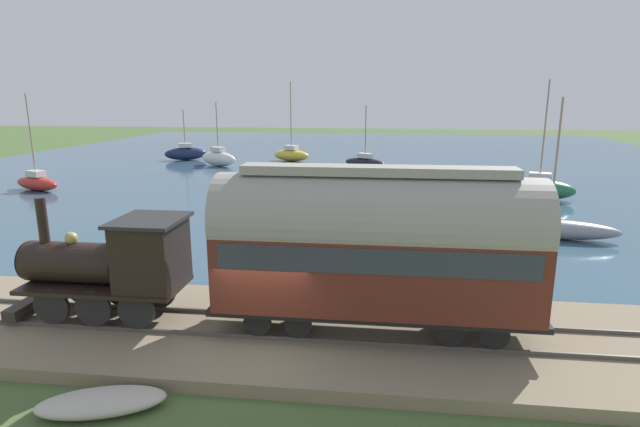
{
  "coord_description": "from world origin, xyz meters",
  "views": [
    {
      "loc": [
        -12.08,
        -2.98,
        6.85
      ],
      "look_at": [
        8.01,
        -0.55,
        2.1
      ],
      "focal_mm": 28.0,
      "sensor_mm": 36.0,
      "label": 1
    }
  ],
  "objects_px": {
    "passenger_coach": "(375,243)",
    "sailboat_black": "(365,162)",
    "sailboat_yellow": "(291,155)",
    "steam_locomotive": "(115,262)",
    "sailboat_gray": "(549,228)",
    "sailboat_navy": "(186,153)",
    "sailboat_white": "(218,158)",
    "sailboat_green": "(539,188)",
    "rowboat_far_out": "(434,231)",
    "beached_dinghy": "(102,402)",
    "rowboat_near_shore": "(269,247)",
    "sailboat_red": "(37,182)"
  },
  "relations": [
    {
      "from": "sailboat_gray",
      "to": "sailboat_navy",
      "type": "distance_m",
      "value": 40.88
    },
    {
      "from": "steam_locomotive",
      "to": "sailboat_green",
      "type": "height_order",
      "value": "sailboat_green"
    },
    {
      "from": "sailboat_gray",
      "to": "sailboat_black",
      "type": "relative_size",
      "value": 1.13
    },
    {
      "from": "passenger_coach",
      "to": "sailboat_black",
      "type": "relative_size",
      "value": 1.49
    },
    {
      "from": "rowboat_far_out",
      "to": "sailboat_red",
      "type": "bearing_deg",
      "value": 39.35
    },
    {
      "from": "sailboat_gray",
      "to": "beached_dinghy",
      "type": "height_order",
      "value": "sailboat_gray"
    },
    {
      "from": "rowboat_far_out",
      "to": "beached_dinghy",
      "type": "height_order",
      "value": "beached_dinghy"
    },
    {
      "from": "sailboat_red",
      "to": "sailboat_black",
      "type": "distance_m",
      "value": 28.25
    },
    {
      "from": "sailboat_green",
      "to": "sailboat_white",
      "type": "distance_m",
      "value": 30.32
    },
    {
      "from": "sailboat_navy",
      "to": "sailboat_red",
      "type": "xyz_separation_m",
      "value": [
        -19.04,
        4.04,
        -0.15
      ]
    },
    {
      "from": "sailboat_gray",
      "to": "sailboat_yellow",
      "type": "bearing_deg",
      "value": 41.82
    },
    {
      "from": "steam_locomotive",
      "to": "sailboat_yellow",
      "type": "bearing_deg",
      "value": 2.87
    },
    {
      "from": "sailboat_green",
      "to": "beached_dinghy",
      "type": "distance_m",
      "value": 30.82
    },
    {
      "from": "passenger_coach",
      "to": "sailboat_red",
      "type": "distance_m",
      "value": 33.01
    },
    {
      "from": "sailboat_gray",
      "to": "sailboat_black",
      "type": "height_order",
      "value": "sailboat_gray"
    },
    {
      "from": "sailboat_gray",
      "to": "rowboat_near_shore",
      "type": "bearing_deg",
      "value": 115.99
    },
    {
      "from": "sailboat_green",
      "to": "rowboat_near_shore",
      "type": "height_order",
      "value": "sailboat_green"
    },
    {
      "from": "steam_locomotive",
      "to": "sailboat_red",
      "type": "height_order",
      "value": "sailboat_red"
    },
    {
      "from": "passenger_coach",
      "to": "sailboat_green",
      "type": "xyz_separation_m",
      "value": [
        22.02,
        -10.87,
        -2.23
      ]
    },
    {
      "from": "sailboat_navy",
      "to": "rowboat_far_out",
      "type": "relative_size",
      "value": 2.39
    },
    {
      "from": "sailboat_white",
      "to": "beached_dinghy",
      "type": "height_order",
      "value": "sailboat_white"
    },
    {
      "from": "steam_locomotive",
      "to": "passenger_coach",
      "type": "distance_m",
      "value": 7.57
    },
    {
      "from": "sailboat_red",
      "to": "sailboat_black",
      "type": "height_order",
      "value": "sailboat_red"
    },
    {
      "from": "passenger_coach",
      "to": "sailboat_gray",
      "type": "distance_m",
      "value": 14.9
    },
    {
      "from": "sailboat_navy",
      "to": "sailboat_white",
      "type": "relative_size",
      "value": 0.87
    },
    {
      "from": "sailboat_green",
      "to": "rowboat_far_out",
      "type": "relative_size",
      "value": 3.44
    },
    {
      "from": "sailboat_navy",
      "to": "sailboat_black",
      "type": "xyz_separation_m",
      "value": [
        -4.07,
        -19.92,
        -0.18
      ]
    },
    {
      "from": "sailboat_black",
      "to": "sailboat_navy",
      "type": "bearing_deg",
      "value": 110.28
    },
    {
      "from": "passenger_coach",
      "to": "sailboat_black",
      "type": "height_order",
      "value": "sailboat_black"
    },
    {
      "from": "steam_locomotive",
      "to": "sailboat_red",
      "type": "bearing_deg",
      "value": 40.4
    },
    {
      "from": "sailboat_white",
      "to": "rowboat_far_out",
      "type": "distance_m",
      "value": 30.53
    },
    {
      "from": "steam_locomotive",
      "to": "sailboat_red",
      "type": "xyz_separation_m",
      "value": [
        20.98,
        17.85,
        -1.54
      ]
    },
    {
      "from": "sailboat_yellow",
      "to": "steam_locomotive",
      "type": "bearing_deg",
      "value": -158.37
    },
    {
      "from": "sailboat_navy",
      "to": "beached_dinghy",
      "type": "height_order",
      "value": "sailboat_navy"
    },
    {
      "from": "steam_locomotive",
      "to": "sailboat_green",
      "type": "xyz_separation_m",
      "value": [
        22.02,
        -18.39,
        -1.39
      ]
    },
    {
      "from": "sailboat_gray",
      "to": "sailboat_red",
      "type": "xyz_separation_m",
      "value": [
        8.96,
        33.83,
        0.1
      ]
    },
    {
      "from": "rowboat_near_shore",
      "to": "passenger_coach",
      "type": "bearing_deg",
      "value": -133.16
    },
    {
      "from": "sailboat_red",
      "to": "passenger_coach",
      "type": "bearing_deg",
      "value": -109.79
    },
    {
      "from": "sailboat_white",
      "to": "beached_dinghy",
      "type": "distance_m",
      "value": 40.83
    },
    {
      "from": "sailboat_navy",
      "to": "rowboat_far_out",
      "type": "height_order",
      "value": "sailboat_navy"
    },
    {
      "from": "sailboat_yellow",
      "to": "sailboat_white",
      "type": "distance_m",
      "value": 8.19
    },
    {
      "from": "passenger_coach",
      "to": "beached_dinghy",
      "type": "bearing_deg",
      "value": 122.65
    },
    {
      "from": "passenger_coach",
      "to": "sailboat_white",
      "type": "bearing_deg",
      "value": 24.36
    },
    {
      "from": "sailboat_black",
      "to": "beached_dinghy",
      "type": "relative_size",
      "value": 2.01
    },
    {
      "from": "sailboat_black",
      "to": "rowboat_far_out",
      "type": "bearing_deg",
      "value": -138.14
    },
    {
      "from": "passenger_coach",
      "to": "sailboat_navy",
      "type": "bearing_deg",
      "value": 28.06
    },
    {
      "from": "steam_locomotive",
      "to": "sailboat_white",
      "type": "relative_size",
      "value": 0.83
    },
    {
      "from": "sailboat_yellow",
      "to": "sailboat_black",
      "type": "distance_m",
      "value": 9.35
    },
    {
      "from": "sailboat_navy",
      "to": "sailboat_red",
      "type": "distance_m",
      "value": 19.46
    },
    {
      "from": "rowboat_near_shore",
      "to": "sailboat_green",
      "type": "bearing_deg",
      "value": -32.29
    }
  ]
}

